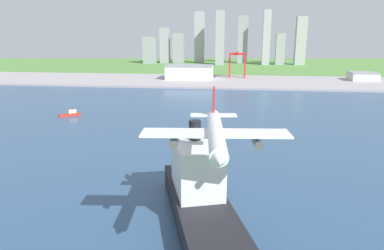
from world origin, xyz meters
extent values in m
plane|color=#54863F|center=(0.00, 300.00, 0.00)|extent=(2400.00, 2400.00, 0.00)
cube|color=#2D4C70|center=(0.00, 240.00, 0.07)|extent=(840.00, 360.00, 0.15)
cube|color=#9C979B|center=(0.00, 490.00, 1.25)|extent=(840.00, 140.00, 2.50)
cylinder|color=silver|center=(13.44, 89.59, 38.96)|extent=(7.99, 38.46, 4.17)
cone|color=silver|center=(15.54, 68.92, 38.96)|extent=(4.40, 4.96, 3.96)
cube|color=silver|center=(13.25, 91.50, 38.33)|extent=(40.26, 12.35, 0.50)
cube|color=red|center=(11.71, 106.71, 43.54)|extent=(0.96, 4.61, 10.01)
cube|color=silver|center=(11.71, 106.71, 39.79)|extent=(14.61, 5.62, 0.36)
cylinder|color=#4C4F54|center=(24.40, 91.47, 36.04)|extent=(2.82, 5.56, 2.29)
cylinder|color=#4C4F54|center=(2.33, 89.24, 36.04)|extent=(2.82, 5.56, 2.29)
cube|color=#B22D1E|center=(-115.27, 260.76, 1.27)|extent=(14.84, 13.11, 2.24)
cube|color=beige|center=(-113.56, 262.19, 3.87)|extent=(6.28, 5.84, 2.94)
cylinder|color=red|center=(-112.91, 262.73, 6.24)|extent=(0.73, 0.73, 1.80)
cube|color=black|center=(8.18, 109.11, 4.60)|extent=(39.04, 73.69, 8.89)
cube|color=silver|center=(5.18, 118.54, 18.01)|extent=(22.37, 29.18, 17.94)
cylinder|color=black|center=(4.10, 121.94, 30.54)|extent=(4.37, 4.37, 7.11)
cube|color=red|center=(7.50, 522.80, 19.29)|extent=(2.20, 2.20, 33.58)
cube|color=red|center=(30.14, 522.80, 19.29)|extent=(2.20, 2.20, 33.58)
cube|color=red|center=(7.50, 530.80, 19.29)|extent=(2.20, 2.20, 33.58)
cube|color=red|center=(30.14, 530.80, 19.29)|extent=(2.20, 2.20, 33.58)
cube|color=red|center=(18.82, 526.80, 37.48)|extent=(25.03, 10.00, 2.80)
cube|color=red|center=(18.82, 515.03, 40.28)|extent=(2.60, 47.08, 2.60)
cube|color=white|center=(-49.28, 501.23, 11.71)|extent=(65.51, 41.26, 18.43)
cube|color=gray|center=(-49.28, 501.23, 21.53)|extent=(66.82, 42.08, 1.20)
cube|color=silver|center=(194.39, 515.39, 7.66)|extent=(35.39, 32.37, 10.33)
cube|color=gray|center=(194.39, 515.39, 13.43)|extent=(36.10, 33.02, 1.20)
cube|color=#93969E|center=(-186.90, 810.76, 30.48)|extent=(27.95, 22.28, 60.96)
cube|color=#9999A0|center=(-153.76, 829.85, 40.87)|extent=(19.63, 27.18, 81.74)
cube|color=#93939C|center=(-120.98, 829.75, 34.47)|extent=(24.45, 22.19, 68.94)
cube|color=#A4A1AD|center=(-72.45, 844.13, 59.16)|extent=(22.67, 15.27, 118.32)
cube|color=#A09EA6|center=(-20.83, 792.34, 58.57)|extent=(18.50, 26.42, 117.14)
cube|color=#94959E|center=(29.92, 846.06, 54.29)|extent=(22.88, 19.72, 108.57)
cube|color=#A5A8B3|center=(81.22, 804.86, 59.10)|extent=(16.35, 17.39, 118.20)
cube|color=#969B98|center=(112.92, 808.21, 34.26)|extent=(19.45, 16.45, 68.53)
cube|color=#A5A8A7|center=(156.87, 814.19, 52.27)|extent=(22.14, 20.98, 104.54)
camera|label=1|loc=(18.40, 3.03, 63.56)|focal=32.23mm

